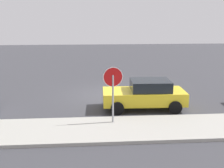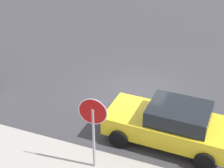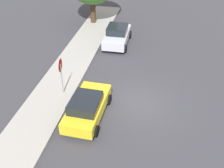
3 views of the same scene
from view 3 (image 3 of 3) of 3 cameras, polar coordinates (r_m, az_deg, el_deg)
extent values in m
plane|color=#38383D|center=(17.20, 5.16, -3.84)|extent=(60.00, 60.00, 0.00)
cube|color=#9E9B93|center=(18.34, -11.61, -1.45)|extent=(32.00, 2.63, 0.14)
cylinder|color=gray|center=(17.49, -10.16, 0.89)|extent=(0.08, 0.08, 2.21)
cylinder|color=white|center=(16.95, -10.50, 3.77)|extent=(0.84, 0.10, 0.84)
cylinder|color=red|center=(16.95, -10.50, 3.77)|extent=(0.78, 0.11, 0.78)
cube|color=yellow|center=(15.85, -4.99, -4.81)|extent=(4.14, 1.85, 0.65)
cube|color=black|center=(15.24, -5.46, -3.85)|extent=(1.97, 1.59, 0.53)
cylinder|color=black|center=(17.31, -6.30, -2.31)|extent=(0.65, 0.24, 0.64)
cylinder|color=black|center=(16.88, -0.68, -3.15)|extent=(0.65, 0.24, 0.64)
cylinder|color=black|center=(15.34, -9.66, -8.39)|extent=(0.65, 0.24, 0.64)
cylinder|color=black|center=(14.86, -3.32, -9.56)|extent=(0.65, 0.24, 0.64)
cube|color=silver|center=(23.63, 1.03, 9.57)|extent=(4.03, 1.87, 0.70)
cube|color=black|center=(23.42, 1.08, 11.04)|extent=(1.81, 1.61, 0.57)
cylinder|color=black|center=(22.45, 2.69, 7.17)|extent=(0.64, 0.23, 0.64)
cylinder|color=black|center=(22.73, -1.81, 7.56)|extent=(0.64, 0.23, 0.64)
cylinder|color=black|center=(24.87, 3.63, 10.00)|extent=(0.64, 0.23, 0.64)
cylinder|color=black|center=(25.13, -0.47, 10.34)|extent=(0.64, 0.23, 0.64)
cylinder|color=#422D1E|center=(27.53, -3.90, 14.75)|extent=(0.50, 0.50, 2.66)
camera|label=1|loc=(23.23, -38.09, 12.41)|focal=45.00mm
camera|label=2|loc=(16.73, -41.44, 15.66)|focal=55.00mm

